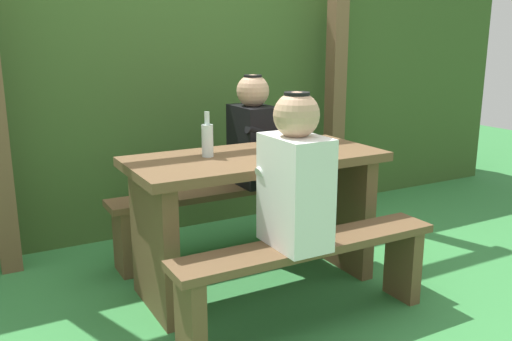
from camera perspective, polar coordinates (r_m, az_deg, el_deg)
The scene contains 12 objects.
ground_plane at distance 3.24m, azimuth -0.00°, elevation -11.74°, with size 12.00×12.00×0.00m, color #388641.
hedge_backdrop at distance 4.44m, azimuth -10.27°, elevation 7.29°, with size 6.40×1.00×1.82m, color #3A5826.
pergola_post_right at distance 4.37m, azimuth 8.33°, elevation 9.94°, with size 0.12×0.12×2.23m, color brown.
picnic_table at distance 3.06m, azimuth -0.00°, elevation -2.90°, with size 1.40×0.64×0.77m.
bench_near at distance 2.70m, azimuth 5.50°, elevation -9.83°, with size 1.40×0.24×0.44m.
bench_far at distance 3.57m, azimuth -4.12°, elevation -3.87°, with size 1.40×0.24×0.44m.
person_white_shirt at distance 2.51m, azimuth 4.08°, elevation -0.62°, with size 0.25×0.35×0.72m.
person_black_coat at distance 3.57m, azimuth -0.30°, elevation 3.75°, with size 0.25×0.35×0.72m.
drinking_glass at distance 2.93m, azimuth 3.32°, elevation 2.29°, with size 0.07×0.07×0.09m, color silver.
bottle_left at distance 3.10m, azimuth 3.94°, elevation 3.90°, with size 0.06×0.06×0.24m.
bottle_right at distance 2.94m, azimuth -5.08°, elevation 3.27°, with size 0.06×0.06×0.24m.
cell_phone at distance 3.12m, azimuth 5.43°, elevation 2.22°, with size 0.07×0.14×0.01m, color silver.
Camera 1 is at (-1.42, -2.56, 1.40)m, focal length 38.44 mm.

